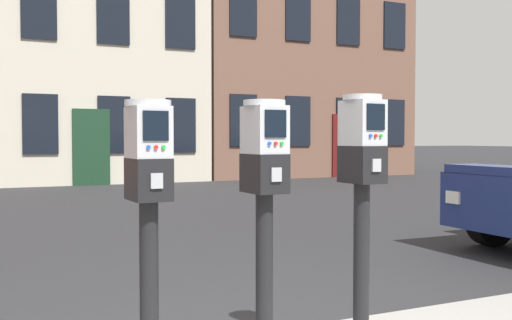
% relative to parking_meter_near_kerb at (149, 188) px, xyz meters
% --- Properties ---
extents(parking_meter_near_kerb, '(0.22, 0.26, 1.32)m').
position_rel_parking_meter_near_kerb_xyz_m(parking_meter_near_kerb, '(0.00, 0.00, 0.00)').
color(parking_meter_near_kerb, black).
rests_on(parking_meter_near_kerb, sidewalk_slab).
extents(parking_meter_twin_adjacent, '(0.22, 0.26, 1.34)m').
position_rel_parking_meter_near_kerb_xyz_m(parking_meter_twin_adjacent, '(0.61, 0.00, 0.01)').
color(parking_meter_twin_adjacent, black).
rests_on(parking_meter_twin_adjacent, sidewalk_slab).
extents(parking_meter_end_of_row, '(0.22, 0.26, 1.38)m').
position_rel_parking_meter_near_kerb_xyz_m(parking_meter_end_of_row, '(1.21, 0.00, 0.04)').
color(parking_meter_end_of_row, black).
rests_on(parking_meter_end_of_row, sidewalk_slab).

